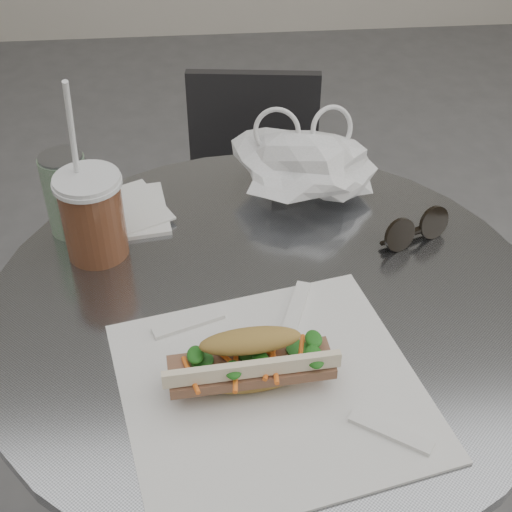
{
  "coord_description": "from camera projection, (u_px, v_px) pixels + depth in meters",
  "views": [
    {
      "loc": [
        -0.08,
        -0.5,
        1.38
      ],
      "look_at": [
        -0.01,
        0.23,
        0.79
      ],
      "focal_mm": 50.0,
      "sensor_mm": 36.0,
      "label": 1
    }
  ],
  "objects": [
    {
      "name": "cafe_table",
      "position": [
        266.0,
        427.0,
        1.13
      ],
      "size": [
        0.76,
        0.76,
        0.74
      ],
      "color": "slate",
      "rests_on": "ground"
    },
    {
      "name": "chair_far",
      "position": [
        252.0,
        253.0,
        1.7
      ],
      "size": [
        0.38,
        0.4,
        0.72
      ],
      "rotation": [
        0.0,
        0.0,
        3.02
      ],
      "color": "#302F32",
      "rests_on": "ground"
    },
    {
      "name": "sandwich_paper",
      "position": [
        272.0,
        389.0,
        0.83
      ],
      "size": [
        0.4,
        0.39,
        0.0
      ],
      "primitive_type": "cube",
      "rotation": [
        0.0,
        0.0,
        0.22
      ],
      "color": "white",
      "rests_on": "cafe_table"
    },
    {
      "name": "banh_mi",
      "position": [
        251.0,
        361.0,
        0.81
      ],
      "size": [
        0.24,
        0.11,
        0.08
      ],
      "rotation": [
        0.0,
        0.0,
        0.08
      ],
      "color": "#AE9141",
      "rests_on": "sandwich_paper"
    },
    {
      "name": "iced_coffee",
      "position": [
        93.0,
        214.0,
        0.99
      ],
      "size": [
        0.1,
        0.1,
        0.28
      ],
      "color": "brown",
      "rests_on": "cafe_table"
    },
    {
      "name": "sunglasses",
      "position": [
        416.0,
        230.0,
        1.04
      ],
      "size": [
        0.11,
        0.07,
        0.05
      ],
      "rotation": [
        0.0,
        0.0,
        0.41
      ],
      "color": "black",
      "rests_on": "cafe_table"
    },
    {
      "name": "plastic_bag",
      "position": [
        305.0,
        167.0,
        1.12
      ],
      "size": [
        0.21,
        0.17,
        0.1
      ],
      "primitive_type": null,
      "rotation": [
        0.0,
        0.0,
        0.03
      ],
      "color": "white",
      "rests_on": "cafe_table"
    },
    {
      "name": "napkin_stack",
      "position": [
        122.0,
        212.0,
        1.1
      ],
      "size": [
        0.17,
        0.17,
        0.01
      ],
      "color": "white",
      "rests_on": "cafe_table"
    },
    {
      "name": "drink_can",
      "position": [
        67.0,
        194.0,
        1.04
      ],
      "size": [
        0.07,
        0.07,
        0.13
      ],
      "color": "#5A9A5D",
      "rests_on": "cafe_table"
    }
  ]
}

